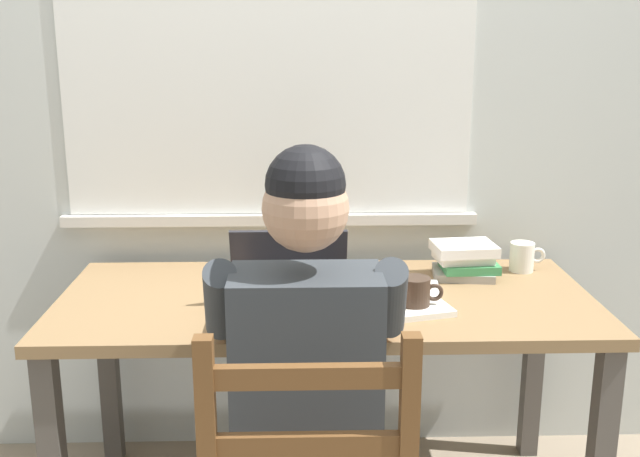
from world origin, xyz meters
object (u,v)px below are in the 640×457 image
object	(u,v)px
coffee_mug_white	(523,257)
landscape_photo_print	(373,287)
book_stack_main	(465,260)
desk	(326,324)
seated_person	(306,367)
computer_mouse	(369,311)
coffee_mug_dark	(416,294)
laptop	(289,296)

from	to	relation	value
coffee_mug_white	landscape_photo_print	size ratio (longest dim) A/B	0.90
book_stack_main	landscape_photo_print	world-z (taller)	book_stack_main
desk	seated_person	size ratio (longest dim) A/B	1.27
computer_mouse	desk	bearing A→B (deg)	123.18
coffee_mug_dark	seated_person	bearing A→B (deg)	-136.22
desk	seated_person	xyz separation A→B (m)	(-0.06, -0.43, 0.06)
book_stack_main	desk	bearing A→B (deg)	-159.61
desk	coffee_mug_dark	distance (m)	0.31
desk	seated_person	world-z (taller)	seated_person
laptop	coffee_mug_dark	bearing A→B (deg)	3.16
landscape_photo_print	coffee_mug_white	bearing A→B (deg)	2.64
laptop	desk	bearing A→B (deg)	54.11
seated_person	desk	bearing A→B (deg)	81.44
computer_mouse	landscape_photo_print	world-z (taller)	computer_mouse
laptop	computer_mouse	bearing A→B (deg)	-5.79
desk	book_stack_main	bearing A→B (deg)	20.39
laptop	landscape_photo_print	xyz separation A→B (m)	(0.25, 0.22, -0.05)
book_stack_main	landscape_photo_print	distance (m)	0.32
laptop	book_stack_main	world-z (taller)	laptop
laptop	coffee_mug_white	size ratio (longest dim) A/B	2.83
book_stack_main	landscape_photo_print	bearing A→B (deg)	-162.70
coffee_mug_white	coffee_mug_dark	size ratio (longest dim) A/B	0.95
seated_person	computer_mouse	distance (m)	0.32
coffee_mug_white	landscape_photo_print	world-z (taller)	coffee_mug_white
laptop	landscape_photo_print	bearing A→B (deg)	41.18
desk	landscape_photo_print	bearing A→B (deg)	26.42
desk	coffee_mug_white	xyz separation A→B (m)	(0.65, 0.22, 0.14)
computer_mouse	coffee_mug_dark	distance (m)	0.14
seated_person	laptop	xyz separation A→B (m)	(-0.04, 0.28, 0.08)
desk	book_stack_main	distance (m)	0.50
coffee_mug_white	desk	bearing A→B (deg)	-161.02
computer_mouse	coffee_mug_dark	xyz separation A→B (m)	(0.13, 0.04, 0.03)
coffee_mug_white	landscape_photo_print	bearing A→B (deg)	-163.30
laptop	coffee_mug_dark	xyz separation A→B (m)	(0.36, 0.02, -0.00)
laptop	landscape_photo_print	distance (m)	0.34
coffee_mug_dark	book_stack_main	xyz separation A→B (m)	(0.20, 0.30, 0.01)
laptop	book_stack_main	xyz separation A→B (m)	(0.56, 0.32, 0.00)
computer_mouse	coffee_mug_white	xyz separation A→B (m)	(0.54, 0.40, 0.03)
coffee_mug_dark	book_stack_main	bearing A→B (deg)	55.87
laptop	computer_mouse	distance (m)	0.23
seated_person	coffee_mug_dark	size ratio (longest dim) A/B	10.19
coffee_mug_white	coffee_mug_dark	distance (m)	0.54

